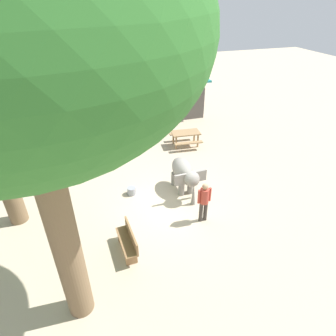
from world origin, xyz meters
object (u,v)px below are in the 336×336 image
Objects in this scene: market_stall_green at (106,107)px; market_stall_orange at (147,102)px; feed_bucket at (132,191)px; elephant at (184,173)px; shade_tree_main at (11,37)px; wooden_bench at (128,240)px; person_handler at (204,200)px; market_stall_teal at (185,98)px; picnic_table_near at (186,135)px.

market_stall_green is 1.00× the size of market_stall_orange.
market_stall_green is 7.83m from feed_bucket.
shade_tree_main is (-4.42, -4.07, 5.74)m from elephant.
elephant is 3.83m from wooden_bench.
market_stall_orange is (3.36, 10.76, 0.67)m from wooden_bench.
wooden_bench is at bearing -50.59° from elephant.
elephant is at bearing -0.17° from person_handler.
market_stall_teal is at bearing 0.00° from market_stall_orange.
market_stall_green is at bearing 135.19° from picnic_table_near.
elephant is 0.78× the size of market_stall_green.
shade_tree_main reaches higher than market_stall_green.
person_handler reaches higher than feed_bucket.
feed_bucket is (-3.69, -3.47, -0.43)m from picnic_table_near.
market_stall_orange reaches higher than picnic_table_near.
picnic_table_near is at bearing -110.08° from market_stall_teal.
feed_bucket is (2.28, 4.53, -6.46)m from shade_tree_main.
shade_tree_main is at bearing -121.76° from picnic_table_near.
feed_bucket is at bearing -90.47° from market_stall_green.
wooden_bench reaches higher than picnic_table_near.
market_stall_teal is (7.54, 12.29, -5.48)m from shade_tree_main.
elephant reaches higher than picnic_table_near.
person_handler reaches higher than wooden_bench.
elephant is at bearing -93.64° from market_stall_orange.
shade_tree_main is at bearing -49.85° from elephant.
market_stall_green reaches higher than feed_bucket.
wooden_bench is at bearing -107.32° from market_stall_orange.
picnic_table_near is 0.64× the size of market_stall_teal.
person_handler is (0.03, -1.90, 0.07)m from elephant.
picnic_table_near is at bearing -76.53° from market_stall_orange.
person_handler is 7.52m from shade_tree_main.
shade_tree_main is 8.21m from feed_bucket.
wooden_bench is at bearing -118.96° from market_stall_teal.
person_handler is 3.30m from feed_bucket.
market_stall_orange is 7.00× the size of feed_bucket.
feed_bucket is at bearing -124.13° from market_stall_teal.
wooden_bench is at bearing -103.02° from feed_bucket.
wooden_bench is at bearing 101.67° from person_handler.
wooden_bench is (1.59, 1.53, -6.15)m from shade_tree_main.
feed_bucket is (-5.26, -7.76, -0.98)m from market_stall_teal.
feed_bucket is (0.69, 3.00, -0.31)m from wooden_bench.
market_stall_orange is at bearing 173.85° from elephant.
market_stall_orange reaches higher than feed_bucket.
person_handler is 1.00× the size of picnic_table_near.
market_stall_orange is at bearing 108.47° from picnic_table_near.
elephant is 1.22× the size of picnic_table_near.
market_stall_green reaches higher than picnic_table_near.
market_stall_teal is (5.20, 0.00, 0.00)m from market_stall_green.
elephant is at bearing -51.74° from wooden_bench.
market_stall_orange is 1.00× the size of market_stall_teal.
person_handler reaches higher than elephant.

